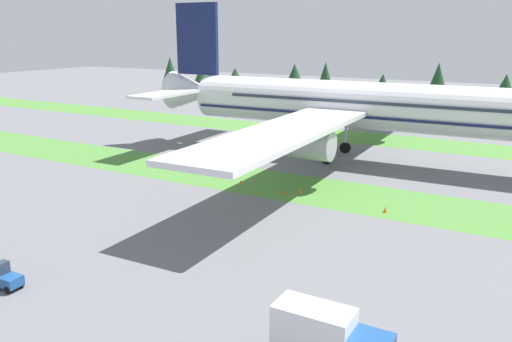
% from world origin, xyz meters
% --- Properties ---
extents(grass_strip_near, '(320.00, 11.26, 0.01)m').
position_xyz_m(grass_strip_near, '(0.00, 42.77, 0.00)').
color(grass_strip_near, '#4C8438').
rests_on(grass_strip_near, ground).
extents(grass_strip_far, '(320.00, 11.26, 0.01)m').
position_xyz_m(grass_strip_far, '(0.00, 77.29, 0.00)').
color(grass_strip_far, '#4C8438').
rests_on(grass_strip_far, ground).
extents(airliner, '(65.37, 80.33, 23.29)m').
position_xyz_m(airliner, '(4.25, 59.97, 8.35)').
color(airliner, white).
rests_on(airliner, ground).
extents(baggage_tug, '(2.65, 1.40, 1.97)m').
position_xyz_m(baggage_tug, '(-4.38, 8.28, 0.81)').
color(baggage_tug, '#1E4C8E').
rests_on(baggage_tug, ground).
extents(catering_truck, '(6.97, 2.35, 3.58)m').
position_xyz_m(catering_truck, '(20.31, 11.26, 1.95)').
color(catering_truck, '#1E4C8E').
rests_on(catering_truck, ground).
extents(taxiway_marker_0, '(0.44, 0.44, 0.70)m').
position_xyz_m(taxiway_marker_0, '(4.84, 40.77, 0.35)').
color(taxiway_marker_0, orange).
rests_on(taxiway_marker_0, ground).
extents(taxiway_marker_1, '(0.44, 0.44, 0.47)m').
position_xyz_m(taxiway_marker_1, '(-3.45, 40.60, 0.24)').
color(taxiway_marker_1, orange).
rests_on(taxiway_marker_1, ground).
extents(taxiway_marker_2, '(0.44, 0.44, 0.68)m').
position_xyz_m(taxiway_marker_2, '(15.54, 39.08, 0.34)').
color(taxiway_marker_2, orange).
rests_on(taxiway_marker_2, ground).
extents(taxiway_marker_3, '(0.44, 0.44, 0.60)m').
position_xyz_m(taxiway_marker_3, '(3.11, 39.60, 0.30)').
color(taxiway_marker_3, orange).
rests_on(taxiway_marker_3, ground).
extents(distant_tree_line, '(152.55, 10.95, 11.97)m').
position_xyz_m(distant_tree_line, '(-2.53, 111.72, 6.67)').
color(distant_tree_line, '#4C3823').
rests_on(distant_tree_line, ground).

